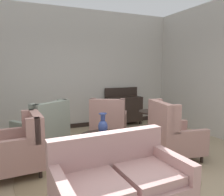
% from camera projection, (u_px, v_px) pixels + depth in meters
% --- Properties ---
extents(ground, '(8.59, 8.59, 0.00)m').
position_uv_depth(ground, '(115.00, 175.00, 3.48)').
color(ground, '#9E896B').
extents(wall_back, '(6.29, 0.08, 3.26)m').
position_uv_depth(wall_back, '(69.00, 70.00, 6.00)').
color(wall_back, '#BCB7AD').
rests_on(wall_back, ground).
extents(wall_right, '(0.08, 4.24, 3.26)m').
position_uv_depth(wall_right, '(215.00, 70.00, 5.30)').
color(wall_right, '#BCB7AD').
rests_on(wall_right, ground).
extents(baseboard_back, '(6.13, 0.03, 0.12)m').
position_uv_depth(baseboard_back, '(71.00, 126.00, 6.17)').
color(baseboard_back, black).
rests_on(baseboard_back, ground).
extents(area_rug, '(2.96, 2.96, 0.01)m').
position_uv_depth(area_rug, '(108.00, 167.00, 3.75)').
color(area_rug, '#847051').
rests_on(area_rug, ground).
extents(coffee_table, '(0.82, 0.82, 0.49)m').
position_uv_depth(coffee_table, '(102.00, 141.00, 3.91)').
color(coffee_table, black).
rests_on(coffee_table, ground).
extents(porcelain_vase, '(0.17, 0.17, 0.39)m').
position_uv_depth(porcelain_vase, '(103.00, 126.00, 3.91)').
color(porcelain_vase, '#384C93').
rests_on(porcelain_vase, coffee_table).
extents(settee, '(1.46, 0.86, 0.93)m').
position_uv_depth(settee, '(120.00, 185.00, 2.41)').
color(settee, tan).
rests_on(settee, ground).
extents(armchair_foreground_right, '(1.10, 1.14, 1.02)m').
position_uv_depth(armchair_foreground_right, '(109.00, 123.00, 4.99)').
color(armchair_foreground_right, tan).
rests_on(armchair_foreground_right, ground).
extents(armchair_back_corner, '(0.96, 0.93, 1.08)m').
position_uv_depth(armchair_back_corner, '(172.00, 135.00, 4.09)').
color(armchair_back_corner, tan).
rests_on(armchair_back_corner, ground).
extents(armchair_near_sideboard, '(1.15, 1.18, 1.04)m').
position_uv_depth(armchair_near_sideboard, '(44.00, 131.00, 4.42)').
color(armchair_near_sideboard, gray).
rests_on(armchair_near_sideboard, ground).
extents(armchair_beside_settee, '(0.90, 0.81, 0.96)m').
position_uv_depth(armchair_beside_settee, '(18.00, 149.00, 3.47)').
color(armchair_beside_settee, tan).
rests_on(armchair_beside_settee, ground).
extents(side_table, '(0.57, 0.57, 0.68)m').
position_uv_depth(side_table, '(151.00, 122.00, 5.15)').
color(side_table, black).
rests_on(side_table, ground).
extents(sideboard, '(1.06, 0.40, 1.09)m').
position_uv_depth(sideboard, '(124.00, 109.00, 6.50)').
color(sideboard, black).
rests_on(sideboard, ground).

